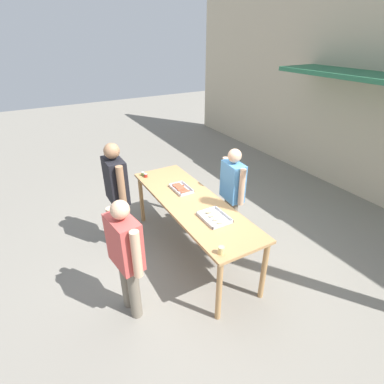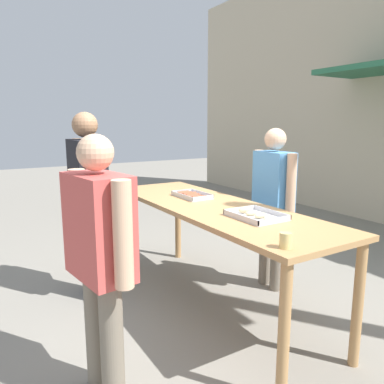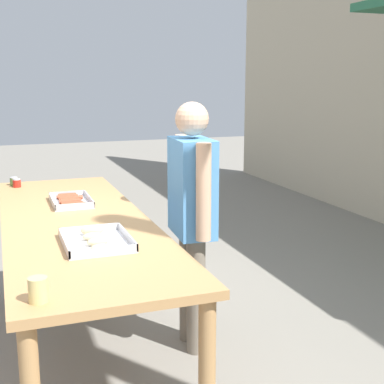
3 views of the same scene
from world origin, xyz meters
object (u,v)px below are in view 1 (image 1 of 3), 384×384
at_px(food_tray_sausages, 181,189).
at_px(beer_cup, 221,250).
at_px(person_server_behind_table, 232,188).
at_px(person_customer_holding_hotdog, 117,189).
at_px(condiment_jar_mustard, 143,174).
at_px(condiment_jar_ketchup, 146,175).
at_px(food_tray_buns, 214,217).
at_px(person_customer_with_cup, 126,252).

xyz_separation_m(food_tray_sausages, beer_cup, (1.54, -0.32, 0.03)).
distance_m(person_server_behind_table, person_customer_holding_hotdog, 1.75).
bearing_deg(person_server_behind_table, person_customer_holding_hotdog, -110.19).
distance_m(condiment_jar_mustard, person_server_behind_table, 1.53).
xyz_separation_m(condiment_jar_mustard, condiment_jar_ketchup, (0.08, 0.02, 0.00)).
relative_size(condiment_jar_ketchup, beer_cup, 0.69).
bearing_deg(condiment_jar_mustard, food_tray_buns, 10.86).
relative_size(food_tray_sausages, person_customer_holding_hotdog, 0.23).
bearing_deg(condiment_jar_mustard, condiment_jar_ketchup, 11.51).
distance_m(condiment_jar_mustard, person_customer_with_cup, 1.97).
bearing_deg(condiment_jar_ketchup, person_customer_holding_hotdog, -60.19).
height_order(person_customer_holding_hotdog, person_customer_with_cup, person_customer_holding_hotdog).
xyz_separation_m(person_customer_holding_hotdog, person_customer_with_cup, (1.33, -0.32, -0.10)).
xyz_separation_m(beer_cup, person_customer_with_cup, (-0.56, -0.90, -0.05)).
distance_m(food_tray_sausages, person_customer_with_cup, 1.57).
relative_size(condiment_jar_mustard, beer_cup, 0.69).
relative_size(food_tray_sausages, food_tray_buns, 0.97).
bearing_deg(condiment_jar_ketchup, food_tray_sausages, 24.07).
height_order(food_tray_sausages, person_server_behind_table, person_server_behind_table).
distance_m(condiment_jar_mustard, beer_cup, 2.31).
bearing_deg(person_server_behind_table, food_tray_sausages, -114.31).
xyz_separation_m(condiment_jar_ketchup, person_customer_holding_hotdog, (0.34, -0.59, 0.06)).
distance_m(food_tray_buns, person_customer_holding_hotdog, 1.55).
bearing_deg(food_tray_sausages, person_customer_holding_hotdog, -110.99).
bearing_deg(person_customer_with_cup, condiment_jar_mustard, -35.07).
xyz_separation_m(food_tray_buns, condiment_jar_ketchup, (-1.60, -0.31, 0.01)).
xyz_separation_m(condiment_jar_mustard, person_customer_holding_hotdog, (0.42, -0.57, 0.06)).
distance_m(food_tray_buns, beer_cup, 0.70).
xyz_separation_m(food_tray_buns, condiment_jar_mustard, (-1.68, -0.32, 0.01)).
height_order(condiment_jar_ketchup, beer_cup, beer_cup).
relative_size(condiment_jar_ketchup, person_customer_holding_hotdog, 0.04).
distance_m(food_tray_buns, person_server_behind_table, 0.88).
bearing_deg(food_tray_buns, condiment_jar_mustard, -169.14).
height_order(condiment_jar_mustard, person_server_behind_table, person_server_behind_table).
bearing_deg(person_customer_holding_hotdog, condiment_jar_ketchup, -60.10).
bearing_deg(person_customer_holding_hotdog, beer_cup, -162.84).
relative_size(person_server_behind_table, person_customer_with_cup, 1.01).
distance_m(condiment_jar_ketchup, beer_cup, 2.23).
bearing_deg(person_customer_holding_hotdog, condiment_jar_mustard, -53.50).
height_order(person_server_behind_table, person_customer_holding_hotdog, person_customer_holding_hotdog).
bearing_deg(food_tray_sausages, beer_cup, -11.55).
bearing_deg(person_customer_holding_hotdog, food_tray_sausages, -110.90).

